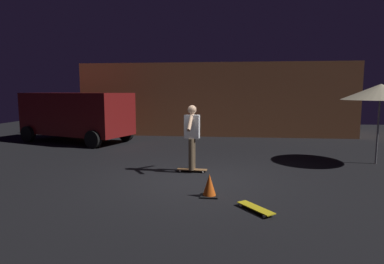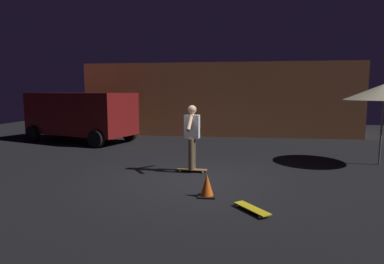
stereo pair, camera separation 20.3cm
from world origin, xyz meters
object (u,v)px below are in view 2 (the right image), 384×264
Objects in this scene: traffic_cone at (207,186)px; parked_van at (80,114)px; patio_umbrella at (384,92)px; skater at (192,133)px; skateboard_ridden at (192,170)px; skateboard_spare at (252,209)px.

parked_van is at bearing 132.25° from traffic_cone.
parked_van is 2.16× the size of patio_umbrella.
skater is 2.19m from traffic_cone.
parked_van reaches higher than traffic_cone.
parked_van is 6.28× the size of skateboard_ridden.
skateboard_ridden is (-5.20, -1.57, -2.02)m from patio_umbrella.
patio_umbrella reaches higher than skateboard_ridden.
skater reaches higher than traffic_cone.
parked_van is 8.91m from traffic_cone.
skater is at bearing 118.30° from skateboard_spare.
traffic_cone is (-4.63, -3.51, -1.86)m from patio_umbrella.
patio_umbrella is 5.00× the size of traffic_cone.
skateboard_ridden is at bearing -163.21° from patio_umbrella.
skateboard_spare is (1.43, -2.65, 0.00)m from skateboard_ridden.
parked_van reaches higher than skateboard_spare.
skater is (0.00, -0.00, 0.98)m from skateboard_ridden.
skateboard_ridden is 1.72× the size of traffic_cone.
skateboard_ridden is at bearing -40.60° from parked_van.
traffic_cone is (0.57, -1.94, 0.16)m from skateboard_ridden.
traffic_cone is at bearing -73.59° from skater.
skateboard_spare is (-3.78, -4.22, -2.02)m from patio_umbrella.
traffic_cone is (-0.86, 0.71, 0.16)m from skateboard_spare.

